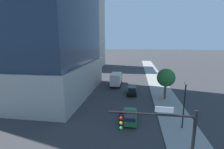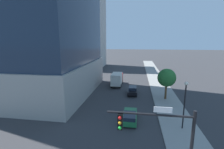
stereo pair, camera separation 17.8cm
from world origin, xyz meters
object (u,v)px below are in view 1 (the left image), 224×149
car_green (130,116)px  box_truck (116,79)px  traffic_light_pole (162,137)px  car_black (132,90)px  construction_building (82,22)px  street_lamp (185,98)px  street_tree (166,78)px

car_green → box_truck: (-3.86, 17.39, 1.00)m
traffic_light_pole → car_black: 22.62m
construction_building → street_lamp: size_ratio=7.03×
construction_building → street_tree: size_ratio=7.33×
car_green → traffic_light_pole: bearing=-77.5°
construction_building → box_truck: 36.14m
street_tree → car_green: size_ratio=1.20×
traffic_light_pole → street_lamp: bearing=67.2°
traffic_light_pole → car_green: (-2.34, 10.55, -3.84)m
street_lamp → box_truck: (-10.22, 18.39, -2.22)m
traffic_light_pole → car_black: size_ratio=1.39×
car_green → street_tree: bearing=57.3°
traffic_light_pole → street_lamp: traffic_light_pole is taller
car_green → construction_building: bearing=115.0°
street_tree → street_lamp: bearing=-87.9°
car_black → street_lamp: bearing=-63.3°
construction_building → street_tree: construction_building is taller
car_black → box_truck: (-3.86, 5.76, 0.95)m
street_tree → car_black: 7.21m
traffic_light_pole → street_tree: 20.20m
construction_building → car_green: bearing=-65.0°
construction_building → street_lamp: (27.27, -45.85, -13.93)m
box_truck → street_tree: bearing=-39.4°
car_green → box_truck: 17.84m
box_truck → car_green: bearing=-77.5°
construction_building → box_truck: (17.04, -27.47, -16.15)m
traffic_light_pole → street_tree: size_ratio=1.16×
traffic_light_pole → car_green: bearing=102.5°
street_tree → box_truck: 12.95m
street_tree → car_black: bearing=158.8°
box_truck → traffic_light_pole: bearing=-77.5°
street_lamp → construction_building: bearing=120.7°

